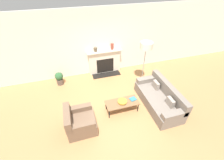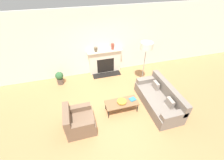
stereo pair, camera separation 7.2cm
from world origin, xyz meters
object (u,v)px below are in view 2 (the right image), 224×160
at_px(book, 133,99).
at_px(potted_plant, 60,78).
at_px(armchair_near, 79,121).
at_px(floor_lamp, 146,48).
at_px(mantel_vase_left, 96,50).
at_px(mantel_vase_center_left, 113,46).
at_px(bowl, 122,101).
at_px(fireplace, 105,62).
at_px(couch, 159,99).
at_px(coffee_table, 122,103).

height_order(book, potted_plant, potted_plant).
relative_size(armchair_near, floor_lamp, 0.47).
distance_m(mantel_vase_left, mantel_vase_center_left, 0.76).
distance_m(armchair_near, mantel_vase_center_left, 3.57).
xyz_separation_m(armchair_near, bowl, (1.49, 0.34, 0.12)).
relative_size(book, potted_plant, 0.44).
bearing_deg(fireplace, armchair_near, -118.03).
bearing_deg(couch, floor_lamp, -179.81).
relative_size(bowl, book, 1.26).
distance_m(coffee_table, mantel_vase_left, 2.71).
distance_m(book, mantel_vase_left, 2.75).
height_order(fireplace, mantel_vase_left, mantel_vase_left).
bearing_deg(mantel_vase_center_left, potted_plant, -171.09).
relative_size(book, mantel_vase_left, 1.35).
xyz_separation_m(fireplace, couch, (1.34, -2.65, -0.24)).
height_order(book, mantel_vase_center_left, mantel_vase_center_left).
bearing_deg(book, bowl, 171.92).
bearing_deg(floor_lamp, mantel_vase_left, 144.48).
height_order(coffee_table, mantel_vase_center_left, mantel_vase_center_left).
height_order(bowl, floor_lamp, floor_lamp).
bearing_deg(bowl, mantel_vase_center_left, 81.15).
relative_size(couch, mantel_vase_left, 11.01).
xyz_separation_m(couch, floor_lamp, (-0.00, 1.43, 1.31)).
height_order(fireplace, potted_plant, fireplace).
relative_size(coffee_table, mantel_vase_left, 5.99).
bearing_deg(bowl, couch, -5.29).
bearing_deg(mantel_vase_center_left, bowl, -98.85).
distance_m(fireplace, floor_lamp, 2.10).
xyz_separation_m(fireplace, book, (0.38, -2.49, -0.15)).
distance_m(coffee_table, floor_lamp, 2.28).
height_order(armchair_near, coffee_table, armchair_near).
relative_size(couch, floor_lamp, 1.11).
bearing_deg(coffee_table, book, 5.20).
bearing_deg(floor_lamp, fireplace, 137.64).
bearing_deg(mantel_vase_center_left, coffee_table, -98.92).
height_order(mantel_vase_left, potted_plant, mantel_vase_left).
xyz_separation_m(couch, coffee_table, (-1.38, 0.12, 0.05)).
relative_size(mantel_vase_center_left, potted_plant, 0.49).
relative_size(bowl, mantel_vase_center_left, 1.13).
bearing_deg(fireplace, potted_plant, -169.95).
distance_m(floor_lamp, mantel_vase_center_left, 1.61).
bearing_deg(potted_plant, coffee_table, -46.57).
height_order(fireplace, floor_lamp, floor_lamp).
bearing_deg(armchair_near, couch, -85.79).
bearing_deg(mantel_vase_left, book, -72.99).
xyz_separation_m(coffee_table, bowl, (0.00, 0.00, 0.07)).
bearing_deg(fireplace, book, -81.44).
height_order(fireplace, bowl, fireplace).
relative_size(bowl, potted_plant, 0.55).
relative_size(coffee_table, mantel_vase_center_left, 4.00).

